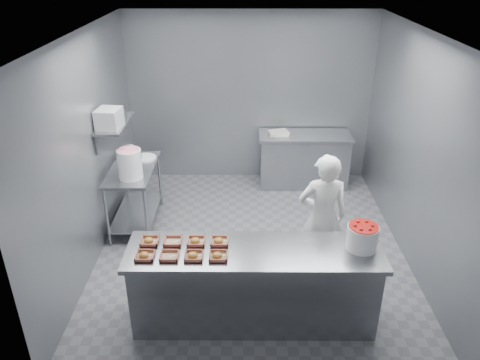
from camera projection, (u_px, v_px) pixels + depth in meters
name	position (u px, v px, depth m)	size (l,w,h in m)	color
floor	(251.00, 247.00, 6.31)	(4.50, 4.50, 0.00)	#4C4C51
ceiling	(254.00, 33.00, 5.06)	(4.50, 4.50, 0.00)	white
wall_back	(250.00, 98.00, 7.70)	(4.00, 0.04, 2.80)	slate
wall_left	(89.00, 152.00, 5.70)	(0.04, 4.50, 2.80)	slate
wall_right	(417.00, 152.00, 5.68)	(0.04, 4.50, 2.80)	slate
service_counter	(254.00, 285.00, 4.90)	(2.60, 0.70, 0.90)	slate
prep_table	(134.00, 188.00, 6.59)	(0.60, 1.20, 0.90)	slate
back_counter	(304.00, 160.00, 7.81)	(1.50, 0.60, 0.90)	slate
wall_shelf	(114.00, 123.00, 6.17)	(0.35, 0.90, 0.03)	slate
tray_0	(145.00, 256.00, 4.58)	(0.19, 0.18, 0.06)	tan
tray_1	(169.00, 256.00, 4.58)	(0.19, 0.18, 0.04)	tan
tray_2	(194.00, 256.00, 4.58)	(0.19, 0.18, 0.06)	tan
tray_3	(218.00, 256.00, 4.58)	(0.19, 0.18, 0.06)	tan
tray_4	(149.00, 241.00, 4.81)	(0.19, 0.18, 0.06)	tan
tray_5	(173.00, 241.00, 4.81)	(0.19, 0.18, 0.04)	tan
tray_6	(196.00, 241.00, 4.81)	(0.19, 0.18, 0.06)	tan
tray_7	(219.00, 241.00, 4.81)	(0.19, 0.18, 0.06)	tan
worker	(322.00, 217.00, 5.49)	(0.58, 0.38, 1.59)	white
strawberry_tub	(362.00, 236.00, 4.68)	(0.31, 0.31, 0.26)	white
glaze_bucket	(130.00, 163.00, 6.10)	(0.33, 0.31, 0.48)	white
bucket_lid	(145.00, 158.00, 6.74)	(0.31, 0.31, 0.02)	white
rag	(147.00, 157.00, 6.76)	(0.15, 0.13, 0.02)	#CCB28C
appliance	(109.00, 118.00, 5.93)	(0.28, 0.33, 0.24)	gray
paper_stack	(279.00, 133.00, 7.59)	(0.30, 0.22, 0.06)	silver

